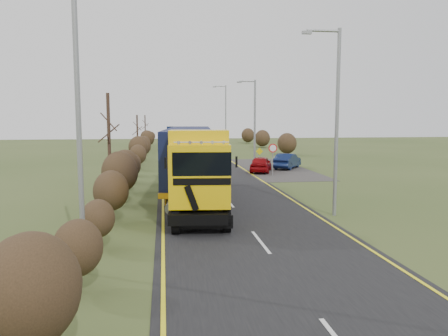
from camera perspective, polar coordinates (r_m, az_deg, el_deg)
name	(u,v)px	position (r m, az deg, el deg)	size (l,w,h in m)	color
ground	(242,219)	(20.79, 2.36, -6.62)	(160.00, 160.00, 0.00)	#38491F
road	(216,186)	(30.50, -1.00, -2.35)	(8.00, 120.00, 0.02)	black
layby	(272,168)	(41.45, 6.27, -0.01)	(6.00, 18.00, 0.02)	#33302D
lane_markings	(217,186)	(30.20, -0.93, -2.40)	(7.52, 116.00, 0.01)	yellow
hedgerow	(126,168)	(28.08, -12.71, 0.03)	(2.24, 102.04, 6.05)	#322316
lorry	(191,160)	(24.64, -4.39, 1.10)	(3.56, 15.34, 4.23)	black
car_red_hatchback	(261,164)	(38.29, 4.83, 0.51)	(1.67, 4.14, 1.41)	maroon
car_blue_sedan	(287,161)	(41.22, 8.27, 0.90)	(1.50, 4.31, 1.42)	#0A173C
streetlight_near	(335,114)	(21.58, 14.28, 6.79)	(1.90, 0.18, 8.91)	gray
streetlight_mid	(254,121)	(39.73, 3.91, 6.14)	(1.74, 0.18, 8.11)	gray
streetlight_far	(225,114)	(66.45, 0.12, 7.07)	(2.03, 0.19, 9.58)	gray
left_pole	(78,117)	(13.63, -18.49, 6.29)	(0.16, 0.16, 9.52)	gray
speed_sign	(273,153)	(35.97, 6.39, 1.96)	(0.73, 0.10, 2.63)	gray
warning_board	(259,155)	(42.43, 4.65, 1.67)	(0.71, 0.11, 1.86)	gray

